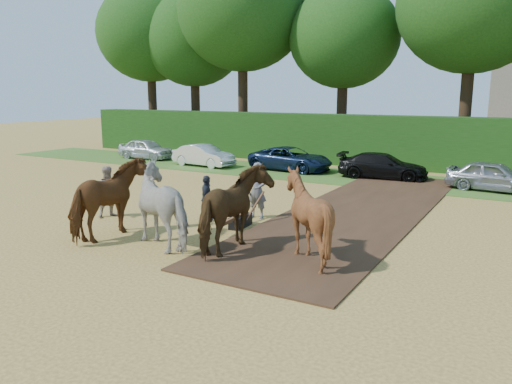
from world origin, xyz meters
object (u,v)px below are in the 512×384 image
(parked_cars, at_px, (461,172))
(spectator_near, at_px, (109,192))
(spectator_far, at_px, (207,199))
(plough_team, at_px, (204,207))

(parked_cars, bearing_deg, spectator_near, -128.89)
(spectator_far, distance_m, plough_team, 2.88)
(spectator_near, distance_m, plough_team, 5.08)
(spectator_near, height_order, parked_cars, spectator_near)
(spectator_near, distance_m, spectator_far, 3.52)
(parked_cars, bearing_deg, spectator_far, -120.51)
(spectator_far, distance_m, parked_cars, 12.83)
(plough_team, xyz_separation_m, parked_cars, (4.92, 13.42, -0.48))
(parked_cars, bearing_deg, plough_team, -110.13)
(spectator_near, height_order, spectator_far, spectator_near)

